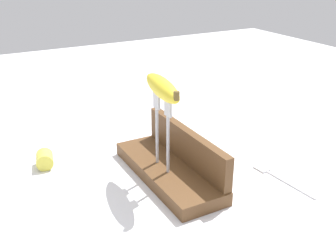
# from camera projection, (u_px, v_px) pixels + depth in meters

# --- Properties ---
(ground_plane) EXTENTS (3.00, 3.00, 0.00)m
(ground_plane) POSITION_uv_depth(u_px,v_px,m) (168.00, 177.00, 0.96)
(ground_plane) COLOR silver
(wooden_board) EXTENTS (0.34, 0.12, 0.03)m
(wooden_board) POSITION_uv_depth(u_px,v_px,m) (168.00, 171.00, 0.95)
(wooden_board) COLOR brown
(wooden_board) RESTS_ON ground
(board_backstop) EXTENTS (0.33, 0.02, 0.08)m
(board_backstop) POSITION_uv_depth(u_px,v_px,m) (187.00, 145.00, 0.95)
(board_backstop) COLOR brown
(board_backstop) RESTS_ON wooden_board
(fork_stand_center) EXTENTS (0.08, 0.01, 0.17)m
(fork_stand_center) POSITION_uv_depth(u_px,v_px,m) (162.00, 126.00, 0.90)
(fork_stand_center) COLOR #B2B2B7
(fork_stand_center) RESTS_ON wooden_board
(banana_raised_center) EXTENTS (0.19, 0.07, 0.04)m
(banana_raised_center) POSITION_uv_depth(u_px,v_px,m) (162.00, 87.00, 0.86)
(banana_raised_center) COLOR yellow
(banana_raised_center) RESTS_ON fork_stand_center
(fork_fallen_near) EXTENTS (0.18, 0.03, 0.01)m
(fork_fallen_near) POSITION_uv_depth(u_px,v_px,m) (276.00, 176.00, 0.96)
(fork_fallen_near) COLOR #B2B2B7
(fork_fallen_near) RESTS_ON ground
(banana_chunk_near) EXTENTS (0.06, 0.05, 0.04)m
(banana_chunk_near) POSITION_uv_depth(u_px,v_px,m) (45.00, 159.00, 1.00)
(banana_chunk_near) COLOR #DBD147
(banana_chunk_near) RESTS_ON ground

